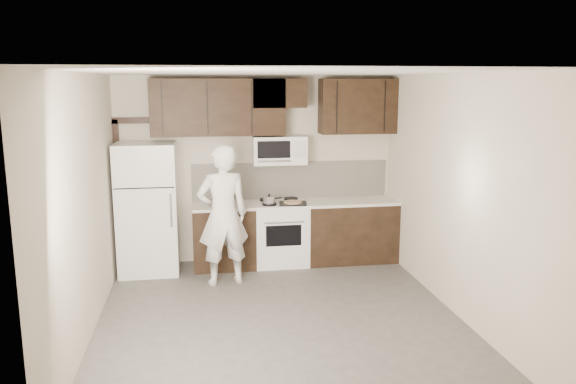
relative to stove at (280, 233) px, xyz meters
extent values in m
plane|color=#4A4845|center=(-0.30, -1.94, -0.46)|extent=(4.50, 4.50, 0.00)
plane|color=#BFB4A2|center=(-0.30, 0.31, 0.89)|extent=(4.00, 0.00, 4.00)
plane|color=white|center=(-0.30, -1.94, 2.24)|extent=(4.50, 4.50, 0.00)
cube|color=black|center=(-0.81, 0.00, -0.03)|extent=(0.87, 0.62, 0.87)
cube|color=black|center=(1.04, 0.00, -0.03)|extent=(1.32, 0.62, 0.87)
cube|color=white|center=(-0.81, 0.00, 0.43)|extent=(0.87, 0.64, 0.04)
cube|color=white|center=(1.04, 0.00, 0.43)|extent=(1.32, 0.64, 0.04)
cube|color=white|center=(0.00, 0.00, -0.02)|extent=(0.76, 0.62, 0.89)
cube|color=white|center=(0.00, 0.00, 0.44)|extent=(0.76, 0.62, 0.02)
cube|color=black|center=(0.00, -0.30, 0.04)|extent=(0.50, 0.01, 0.30)
cylinder|color=silver|center=(0.00, -0.34, 0.24)|extent=(0.55, 0.02, 0.02)
cylinder|color=black|center=(-0.18, -0.15, 0.46)|extent=(0.20, 0.20, 0.03)
cylinder|color=black|center=(0.18, -0.15, 0.46)|extent=(0.20, 0.20, 0.03)
cylinder|color=black|center=(-0.18, 0.15, 0.46)|extent=(0.20, 0.20, 0.03)
cylinder|color=black|center=(0.18, 0.15, 0.46)|extent=(0.20, 0.20, 0.03)
cube|color=beige|center=(0.20, 0.30, 0.72)|extent=(2.90, 0.02, 0.54)
cube|color=black|center=(-0.85, 0.14, 1.80)|extent=(1.85, 0.35, 0.78)
cube|color=black|center=(1.15, 0.14, 1.80)|extent=(1.10, 0.35, 0.78)
cube|color=black|center=(0.00, 0.14, 1.99)|extent=(0.76, 0.35, 0.40)
cube|color=white|center=(0.00, 0.12, 1.19)|extent=(0.76, 0.38, 0.40)
cube|color=black|center=(-0.10, -0.07, 1.22)|extent=(0.46, 0.01, 0.24)
cube|color=silver|center=(0.26, -0.07, 1.22)|extent=(0.18, 0.01, 0.24)
cylinder|color=silver|center=(-0.10, -0.10, 1.06)|extent=(0.46, 0.02, 0.02)
cube|color=white|center=(-1.85, -0.05, 0.44)|extent=(0.80, 0.72, 1.80)
cube|color=black|center=(-1.85, -0.41, 0.79)|extent=(0.77, 0.01, 0.02)
cylinder|color=silver|center=(-1.52, -0.44, 0.49)|extent=(0.03, 0.03, 0.45)
cube|color=black|center=(-2.26, 0.27, 0.59)|extent=(0.08, 0.08, 2.10)
cube|color=black|center=(-2.05, 0.27, 1.62)|extent=(0.50, 0.08, 0.08)
cylinder|color=silver|center=(-0.18, -0.15, 0.51)|extent=(0.17, 0.17, 0.13)
sphere|color=black|center=(-0.18, -0.15, 0.59)|extent=(0.04, 0.04, 0.04)
cylinder|color=black|center=(-0.06, -0.10, 0.53)|extent=(0.15, 0.08, 0.02)
cube|color=black|center=(0.16, -0.14, 0.46)|extent=(0.42, 0.33, 0.02)
cylinder|color=#D1B88C|center=(0.16, -0.14, 0.48)|extent=(0.29, 0.29, 0.02)
imported|color=silver|center=(-0.85, -0.69, 0.46)|extent=(0.75, 0.57, 1.84)
camera|label=1|loc=(-1.15, -7.77, 2.13)|focal=35.00mm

